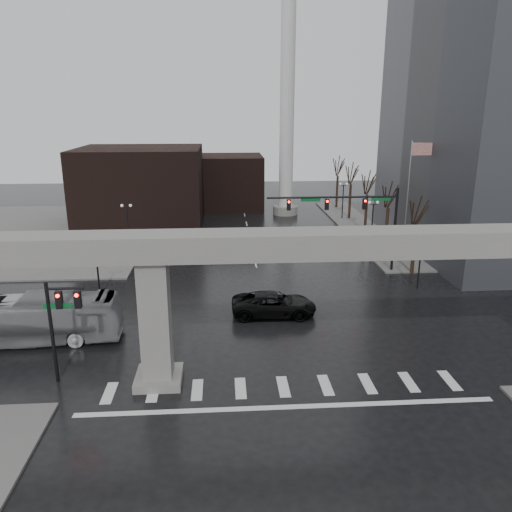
# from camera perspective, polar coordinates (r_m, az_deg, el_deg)

# --- Properties ---
(ground) EXTENTS (160.00, 160.00, 0.00)m
(ground) POSITION_cam_1_polar(r_m,az_deg,el_deg) (29.77, 2.90, -13.68)
(ground) COLOR black
(ground) RESTS_ON ground
(sidewalk_ne) EXTENTS (28.00, 36.00, 0.15)m
(sidewalk_ne) POSITION_cam_1_polar(r_m,az_deg,el_deg) (69.71, 21.00, 3.11)
(sidewalk_ne) COLOR #62605D
(sidewalk_ne) RESTS_ON ground
(sidewalk_nw) EXTENTS (28.00, 36.00, 0.15)m
(sidewalk_nw) POSITION_cam_1_polar(r_m,az_deg,el_deg) (67.27, -23.62, 2.36)
(sidewalk_nw) COLOR #62605D
(sidewalk_nw) RESTS_ON ground
(elevated_guideway) EXTENTS (48.00, 2.60, 8.70)m
(elevated_guideway) POSITION_cam_1_polar(r_m,az_deg,el_deg) (27.15, 5.76, -0.89)
(elevated_guideway) COLOR gray
(elevated_guideway) RESTS_ON ground
(building_far_left) EXTENTS (16.00, 14.00, 10.00)m
(building_far_left) POSITION_cam_1_polar(r_m,az_deg,el_deg) (69.10, -12.98, 7.85)
(building_far_left) COLOR black
(building_far_left) RESTS_ON ground
(building_far_mid) EXTENTS (10.00, 10.00, 8.00)m
(building_far_mid) POSITION_cam_1_polar(r_m,az_deg,el_deg) (78.30, -3.02, 8.49)
(building_far_mid) COLOR black
(building_far_mid) RESTS_ON ground
(smokestack) EXTENTS (3.60, 3.60, 30.00)m
(smokestack) POSITION_cam_1_polar(r_m,az_deg,el_deg) (72.12, 3.55, 15.25)
(smokestack) COLOR silver
(smokestack) RESTS_ON ground
(signal_mast_arm) EXTENTS (12.12, 0.43, 8.00)m
(signal_mast_arm) POSITION_cam_1_polar(r_m,az_deg,el_deg) (46.87, 11.30, 4.98)
(signal_mast_arm) COLOR black
(signal_mast_arm) RESTS_ON ground
(signal_left_pole) EXTENTS (2.30, 0.30, 6.00)m
(signal_left_pole) POSITION_cam_1_polar(r_m,az_deg,el_deg) (29.63, -21.50, -6.27)
(signal_left_pole) COLOR black
(signal_left_pole) RESTS_ON ground
(flagpole_assembly) EXTENTS (2.06, 0.12, 12.00)m
(flagpole_assembly) POSITION_cam_1_polar(r_m,az_deg,el_deg) (51.54, 17.33, 7.51)
(flagpole_assembly) COLOR silver
(flagpole_assembly) RESTS_ON ground
(lamp_right_0) EXTENTS (1.22, 0.32, 5.11)m
(lamp_right_0) POSITION_cam_1_polar(r_m,az_deg,el_deg) (44.42, 18.34, 0.69)
(lamp_right_0) COLOR black
(lamp_right_0) RESTS_ON ground
(lamp_right_1) EXTENTS (1.22, 0.32, 5.11)m
(lamp_right_1) POSITION_cam_1_polar(r_m,az_deg,el_deg) (57.24, 13.19, 4.53)
(lamp_right_1) COLOR black
(lamp_right_1) RESTS_ON ground
(lamp_right_2) EXTENTS (1.22, 0.32, 5.11)m
(lamp_right_2) POSITION_cam_1_polar(r_m,az_deg,el_deg) (70.50, 9.93, 6.93)
(lamp_right_2) COLOR black
(lamp_right_2) RESTS_ON ground
(lamp_left_0) EXTENTS (1.22, 0.32, 5.11)m
(lamp_left_0) POSITION_cam_1_polar(r_m,az_deg,el_deg) (42.43, -17.79, 0.01)
(lamp_left_0) COLOR black
(lamp_left_0) RESTS_ON ground
(lamp_left_1) EXTENTS (1.22, 0.32, 5.11)m
(lamp_left_1) POSITION_cam_1_polar(r_m,az_deg,el_deg) (55.70, -14.51, 4.11)
(lamp_left_1) COLOR black
(lamp_left_1) RESTS_ON ground
(lamp_left_2) EXTENTS (1.22, 0.32, 5.11)m
(lamp_left_2) POSITION_cam_1_polar(r_m,az_deg,el_deg) (69.26, -12.49, 6.62)
(lamp_left_2) COLOR black
(lamp_left_2) RESTS_ON ground
(tree_right_0) EXTENTS (1.09, 1.58, 7.50)m
(tree_right_0) POSITION_cam_1_polar(r_m,az_deg,el_deg) (48.57, 17.66, 1.23)
(tree_right_0) COLOR black
(tree_right_0) RESTS_ON ground
(tree_right_1) EXTENTS (1.09, 1.61, 7.67)m
(tree_right_1) POSITION_cam_1_polar(r_m,az_deg,el_deg) (55.84, 14.74, 3.47)
(tree_right_1) COLOR black
(tree_right_1) RESTS_ON ground
(tree_right_2) EXTENTS (1.10, 1.63, 7.85)m
(tree_right_2) POSITION_cam_1_polar(r_m,az_deg,el_deg) (63.28, 12.50, 5.19)
(tree_right_2) COLOR black
(tree_right_2) RESTS_ON ground
(tree_right_3) EXTENTS (1.11, 1.66, 8.02)m
(tree_right_3) POSITION_cam_1_polar(r_m,az_deg,el_deg) (70.85, 10.72, 6.53)
(tree_right_3) COLOR black
(tree_right_3) RESTS_ON ground
(tree_right_4) EXTENTS (1.12, 1.69, 8.19)m
(tree_right_4) POSITION_cam_1_polar(r_m,az_deg,el_deg) (78.50, 9.28, 7.61)
(tree_right_4) COLOR black
(tree_right_4) RESTS_ON ground
(pickup_truck) EXTENTS (6.44, 3.18, 1.76)m
(pickup_truck) POSITION_cam_1_polar(r_m,az_deg,el_deg) (37.52, 2.06, -5.53)
(pickup_truck) COLOR black
(pickup_truck) RESTS_ON ground
(city_bus) EXTENTS (11.82, 3.27, 3.26)m
(city_bus) POSITION_cam_1_polar(r_m,az_deg,el_deg) (36.29, -24.45, -6.60)
(city_bus) COLOR #A6A6AB
(city_bus) RESTS_ON ground
(far_car) EXTENTS (2.13, 4.26, 1.40)m
(far_car) POSITION_cam_1_polar(r_m,az_deg,el_deg) (52.58, -7.20, 0.67)
(far_car) COLOR black
(far_car) RESTS_ON ground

